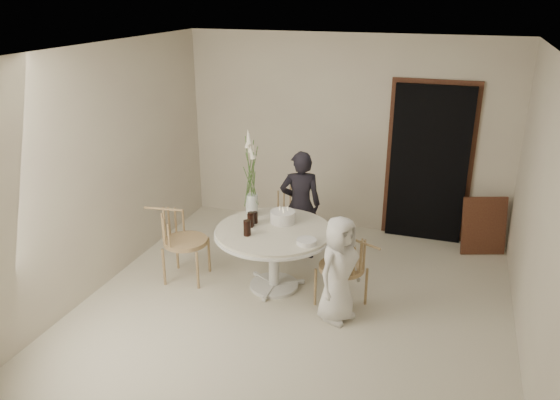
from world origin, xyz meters
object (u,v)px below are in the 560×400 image
(chair_far, at_px, (292,207))
(chair_left, at_px, (175,233))
(chair_right, at_px, (351,263))
(boy, at_px, (339,269))
(flower_vase, at_px, (251,181))
(girl, at_px, (300,205))
(birthday_cake, at_px, (283,217))
(table, at_px, (274,238))

(chair_far, bearing_deg, chair_left, -116.73)
(chair_far, height_order, chair_right, chair_right)
(chair_right, bearing_deg, boy, 3.72)
(chair_right, relative_size, flower_vase, 0.81)
(girl, xyz_separation_m, boy, (0.78, -1.25, -0.13))
(chair_far, height_order, birthday_cake, birthday_cake)
(chair_left, relative_size, flower_vase, 0.85)
(girl, xyz_separation_m, birthday_cake, (-0.02, -0.64, 0.10))
(chair_far, distance_m, boy, 1.83)
(chair_left, xyz_separation_m, birthday_cake, (1.20, 0.36, 0.22))
(table, bearing_deg, chair_far, 97.02)
(chair_right, height_order, flower_vase, flower_vase)
(girl, height_order, birthday_cake, girl)
(girl, bearing_deg, birthday_cake, 69.72)
(boy, bearing_deg, flower_vase, 85.15)
(boy, relative_size, birthday_cake, 4.02)
(chair_far, distance_m, flower_vase, 1.10)
(chair_far, height_order, chair_left, chair_left)
(birthday_cake, bearing_deg, boy, -37.20)
(table, relative_size, chair_far, 1.61)
(boy, bearing_deg, chair_far, 56.84)
(flower_vase, bearing_deg, chair_left, -151.29)
(chair_right, height_order, girl, girl)
(table, relative_size, girl, 0.95)
(chair_far, bearing_deg, boy, -46.49)
(boy, height_order, birthday_cake, boy)
(birthday_cake, bearing_deg, flower_vase, 169.18)
(chair_far, xyz_separation_m, flower_vase, (-0.23, -0.87, 0.63))
(girl, relative_size, birthday_cake, 4.94)
(girl, height_order, boy, girl)
(chair_left, distance_m, flower_vase, 1.08)
(chair_far, relative_size, chair_left, 0.93)
(chair_far, distance_m, girl, 0.40)
(chair_right, relative_size, birthday_cake, 2.99)
(birthday_cake, xyz_separation_m, flower_vase, (-0.41, 0.08, 0.37))
(flower_vase, bearing_deg, girl, 52.81)
(chair_far, bearing_deg, chair_right, -40.33)
(chair_far, bearing_deg, flower_vase, -93.39)
(chair_left, bearing_deg, chair_right, -97.92)
(table, distance_m, chair_left, 1.18)
(table, xyz_separation_m, chair_far, (-0.14, 1.16, -0.08))
(table, height_order, girl, girl)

